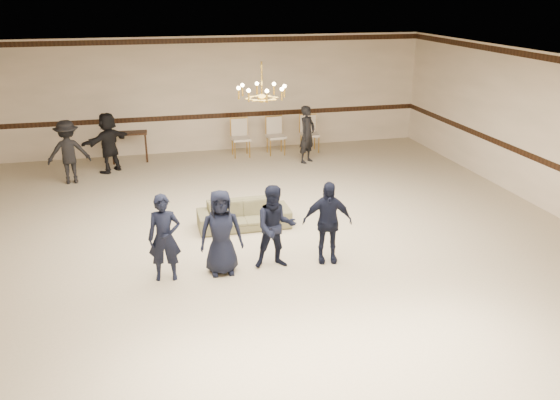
# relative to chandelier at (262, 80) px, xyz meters

# --- Properties ---
(room) EXTENTS (12.01, 14.01, 3.21)m
(room) POSITION_rel_chandelier_xyz_m (0.00, -1.00, -1.28)
(room) COLOR beige
(room) RESTS_ON ground
(chair_rail) EXTENTS (12.00, 0.02, 0.14)m
(chair_rail) POSITION_rel_chandelier_xyz_m (0.00, 5.99, -1.88)
(chair_rail) COLOR black
(chair_rail) RESTS_ON wall_back
(crown_molding) EXTENTS (12.00, 0.02, 0.14)m
(crown_molding) POSITION_rel_chandelier_xyz_m (0.00, 5.99, 0.21)
(crown_molding) COLOR black
(crown_molding) RESTS_ON wall_back
(chandelier) EXTENTS (0.94, 0.94, 0.89)m
(chandelier) POSITION_rel_chandelier_xyz_m (0.00, 0.00, 0.00)
(chandelier) COLOR gold
(chandelier) RESTS_ON ceiling
(boy_a) EXTENTS (0.56, 0.41, 1.43)m
(boy_a) POSITION_rel_chandelier_xyz_m (-1.95, -1.63, -2.16)
(boy_a) COLOR black
(boy_a) RESTS_ON floor
(boy_b) EXTENTS (0.71, 0.47, 1.43)m
(boy_b) POSITION_rel_chandelier_xyz_m (-1.05, -1.63, -2.16)
(boy_b) COLOR black
(boy_b) RESTS_ON floor
(boy_c) EXTENTS (0.73, 0.59, 1.43)m
(boy_c) POSITION_rel_chandelier_xyz_m (-0.15, -1.63, -2.16)
(boy_c) COLOR black
(boy_c) RESTS_ON floor
(boy_d) EXTENTS (0.89, 0.49, 1.43)m
(boy_d) POSITION_rel_chandelier_xyz_m (0.75, -1.63, -2.16)
(boy_d) COLOR black
(boy_d) RESTS_ON floor
(settee) EXTENTS (1.79, 0.70, 0.52)m
(settee) POSITION_rel_chandelier_xyz_m (-0.35, 0.15, -2.61)
(settee) COLOR brown
(settee) RESTS_ON floor
(adult_left) EXTENTS (1.04, 0.66, 1.53)m
(adult_left) POSITION_rel_chandelier_xyz_m (-3.88, 3.87, -2.11)
(adult_left) COLOR black
(adult_left) RESTS_ON floor
(adult_mid) EXTENTS (1.35, 1.29, 1.53)m
(adult_mid) POSITION_rel_chandelier_xyz_m (-2.98, 4.57, -2.11)
(adult_mid) COLOR black
(adult_mid) RESTS_ON floor
(adult_right) EXTENTS (0.66, 0.64, 1.53)m
(adult_right) POSITION_rel_chandelier_xyz_m (2.12, 4.17, -2.11)
(adult_right) COLOR black
(adult_right) RESTS_ON floor
(banquet_chair_left) EXTENTS (0.51, 0.51, 1.03)m
(banquet_chair_left) POSITION_rel_chandelier_xyz_m (0.50, 5.16, -2.36)
(banquet_chair_left) COLOR beige
(banquet_chair_left) RESTS_ON floor
(banquet_chair_mid) EXTENTS (0.54, 0.54, 1.03)m
(banquet_chair_mid) POSITION_rel_chandelier_xyz_m (1.50, 5.16, -2.36)
(banquet_chair_mid) COLOR beige
(banquet_chair_mid) RESTS_ON floor
(banquet_chair_right) EXTENTS (0.54, 0.54, 1.03)m
(banquet_chair_right) POSITION_rel_chandelier_xyz_m (2.50, 5.16, -2.36)
(banquet_chair_right) COLOR beige
(banquet_chair_right) RESTS_ON floor
(console_table) EXTENTS (0.98, 0.44, 0.82)m
(console_table) POSITION_rel_chandelier_xyz_m (-2.50, 5.36, -2.47)
(console_table) COLOR black
(console_table) RESTS_ON floor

